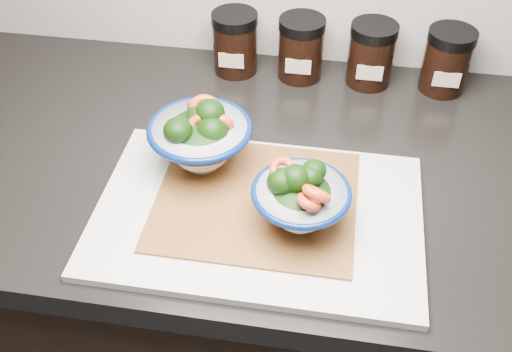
% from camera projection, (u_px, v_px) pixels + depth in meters
% --- Properties ---
extents(cabinet, '(3.43, 0.58, 0.86)m').
position_uv_depth(cabinet, '(317.00, 336.00, 1.23)').
color(cabinet, black).
rests_on(cabinet, ground).
extents(countertop, '(3.50, 0.60, 0.04)m').
position_uv_depth(countertop, '(337.00, 176.00, 0.93)').
color(countertop, black).
rests_on(countertop, cabinet).
extents(cutting_board, '(0.45, 0.30, 0.01)m').
position_uv_depth(cutting_board, '(258.00, 215.00, 0.83)').
color(cutting_board, silver).
rests_on(cutting_board, countertop).
extents(bamboo_mat, '(0.28, 0.24, 0.00)m').
position_uv_depth(bamboo_mat, '(256.00, 200.00, 0.84)').
color(bamboo_mat, '#A36430').
rests_on(bamboo_mat, cutting_board).
extents(bowl_left, '(0.15, 0.15, 0.11)m').
position_uv_depth(bowl_left, '(201.00, 137.00, 0.86)').
color(bowl_left, white).
rests_on(bowl_left, bamboo_mat).
extents(bowl_right, '(0.13, 0.13, 0.10)m').
position_uv_depth(bowl_right, '(300.00, 199.00, 0.78)').
color(bowl_right, white).
rests_on(bowl_right, bamboo_mat).
extents(spice_jar_a, '(0.08, 0.08, 0.11)m').
position_uv_depth(spice_jar_a, '(235.00, 43.00, 1.07)').
color(spice_jar_a, black).
rests_on(spice_jar_a, countertop).
extents(spice_jar_b, '(0.08, 0.08, 0.11)m').
position_uv_depth(spice_jar_b, '(301.00, 48.00, 1.06)').
color(spice_jar_b, black).
rests_on(spice_jar_b, countertop).
extents(spice_jar_c, '(0.08, 0.08, 0.11)m').
position_uv_depth(spice_jar_c, '(371.00, 54.00, 1.05)').
color(spice_jar_c, black).
rests_on(spice_jar_c, countertop).
extents(spice_jar_d, '(0.08, 0.08, 0.11)m').
position_uv_depth(spice_jar_d, '(447.00, 60.00, 1.03)').
color(spice_jar_d, black).
rests_on(spice_jar_d, countertop).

